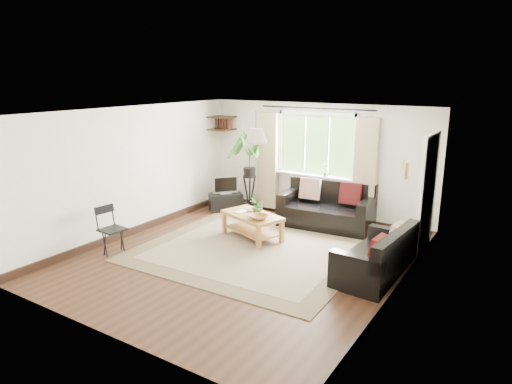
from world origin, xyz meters
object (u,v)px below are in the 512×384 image
Objects in this scene: palm_stand at (249,173)px; tv_stand at (226,202)px; sofa_right at (375,254)px; coffee_table at (252,226)px; folding_chair at (113,230)px; sofa_back at (326,206)px.

tv_stand is at bearing -156.19° from palm_stand.
sofa_right is 1.34× the size of coffee_table.
palm_stand reaches higher than folding_chair.
folding_chair is at bearing -140.13° from tv_stand.
sofa_back is 1.16× the size of sofa_right.
sofa_back is at bearing -2.06° from palm_stand.
sofa_back is 1.02× the size of palm_stand.
sofa_back is at bearing -134.02° from sofa_right.
sofa_back reaches higher than sofa_right.
folding_chair is (-2.48, -3.22, -0.02)m from sofa_back.
folding_chair is at bearing -100.57° from palm_stand.
sofa_right is 2.16× the size of tv_stand.
palm_stand reaches higher than sofa_back.
sofa_right is 4.31m from folding_chair.
tv_stand is 0.41× the size of palm_stand.
sofa_back is 2.23× the size of folding_chair.
coffee_table is 2.46m from folding_chair.
sofa_back is 1.56× the size of coffee_table.
tv_stand is (-1.48, 1.20, -0.04)m from coffee_table.
sofa_back is at bearing -44.23° from tv_stand.
folding_chair is (-0.12, -3.07, 0.21)m from tv_stand.
palm_stand is 3.37m from folding_chair.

